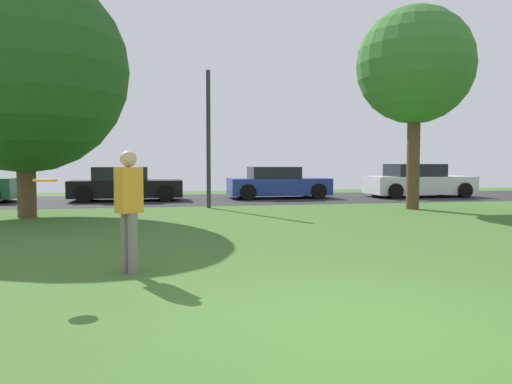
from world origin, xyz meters
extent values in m
plane|color=#3D6628|center=(0.00, 0.00, 0.00)|extent=(44.00, 44.00, 0.00)
cube|color=#28282B|center=(0.00, 16.00, 0.00)|extent=(44.00, 6.40, 0.01)
cylinder|color=brown|center=(6.21, 10.54, 1.72)|extent=(0.41, 0.41, 3.44)
sphere|color=#38702D|center=(6.21, 10.54, 4.58)|extent=(3.70, 3.70, 3.70)
cylinder|color=brown|center=(-5.36, 10.39, 1.11)|extent=(0.49, 0.49, 2.22)
sphere|color=#23511E|center=(-5.36, 10.39, 4.01)|extent=(5.58, 5.58, 5.58)
cylinder|color=slate|center=(-2.17, 2.67, 0.41)|extent=(0.14, 0.14, 0.82)
cylinder|color=slate|center=(-2.27, 2.80, 0.41)|extent=(0.14, 0.14, 0.82)
cube|color=orange|center=(-2.22, 2.73, 1.13)|extent=(0.39, 0.37, 0.62)
sphere|color=tan|center=(-2.22, 2.73, 1.55)|extent=(0.22, 0.22, 0.22)
cylinder|color=orange|center=(-3.14, 2.06, 1.29)|extent=(0.38, 0.38, 0.03)
cylinder|color=black|center=(-7.72, 17.01, 0.32)|extent=(0.64, 0.22, 0.64)
cube|color=black|center=(-3.04, 15.93, 0.48)|extent=(4.26, 1.79, 0.66)
cube|color=black|center=(-3.25, 15.93, 1.06)|extent=(2.05, 1.57, 0.52)
cylinder|color=black|center=(-1.54, 16.82, 0.32)|extent=(0.64, 0.22, 0.64)
cylinder|color=black|center=(-1.54, 15.03, 0.32)|extent=(0.64, 0.22, 0.64)
cylinder|color=black|center=(-4.53, 16.82, 0.32)|extent=(0.64, 0.22, 0.64)
cylinder|color=black|center=(-4.53, 15.03, 0.32)|extent=(0.64, 0.22, 0.64)
cube|color=#233893|center=(3.13, 16.09, 0.49)|extent=(4.17, 1.80, 0.69)
cube|color=black|center=(2.92, 16.09, 1.08)|extent=(2.00, 1.58, 0.48)
cylinder|color=black|center=(4.59, 16.99, 0.32)|extent=(0.64, 0.22, 0.64)
cylinder|color=black|center=(4.59, 15.19, 0.32)|extent=(0.64, 0.22, 0.64)
cylinder|color=black|center=(1.67, 16.99, 0.32)|extent=(0.64, 0.22, 0.64)
cylinder|color=black|center=(1.67, 15.19, 0.32)|extent=(0.64, 0.22, 0.64)
cube|color=white|center=(9.30, 15.64, 0.52)|extent=(4.51, 1.88, 0.75)
cube|color=black|center=(9.07, 15.64, 1.17)|extent=(2.16, 1.65, 0.53)
cylinder|color=black|center=(10.88, 16.58, 0.32)|extent=(0.64, 0.22, 0.64)
cylinder|color=black|center=(10.88, 14.71, 0.32)|extent=(0.64, 0.22, 0.64)
cylinder|color=black|center=(7.72, 16.58, 0.32)|extent=(0.64, 0.22, 0.64)
cylinder|color=black|center=(7.72, 14.71, 0.32)|extent=(0.64, 0.22, 0.64)
cylinder|color=#2D2D33|center=(-0.19, 12.20, 2.25)|extent=(0.14, 0.14, 4.50)
camera|label=1|loc=(-1.83, -4.19, 1.50)|focal=35.01mm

